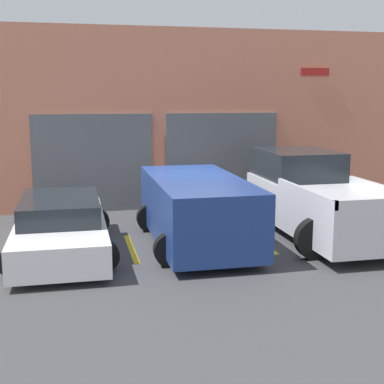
# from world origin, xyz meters

# --- Properties ---
(ground_plane) EXTENTS (28.00, 28.00, 0.00)m
(ground_plane) POSITION_xyz_m (0.00, 0.00, 0.00)
(ground_plane) COLOR #3D3D3F
(shophouse_building) EXTENTS (16.55, 0.68, 5.16)m
(shophouse_building) POSITION_xyz_m (-0.01, 3.29, 2.55)
(shophouse_building) COLOR #D17A5B
(shophouse_building) RESTS_ON ground
(pickup_truck) EXTENTS (2.51, 5.02, 1.90)m
(pickup_truck) POSITION_xyz_m (2.92, -0.75, 0.89)
(pickup_truck) COLOR silver
(pickup_truck) RESTS_ON ground
(sedan_white) EXTENTS (2.18, 4.59, 1.17)m
(sedan_white) POSITION_xyz_m (-2.92, -1.00, 0.56)
(sedan_white) COLOR white
(sedan_white) RESTS_ON ground
(sedan_side) EXTENTS (2.35, 4.48, 1.49)m
(sedan_side) POSITION_xyz_m (0.00, -1.02, 0.82)
(sedan_side) COLOR navy
(sedan_side) RESTS_ON ground
(parking_stripe_left) EXTENTS (0.12, 2.20, 0.01)m
(parking_stripe_left) POSITION_xyz_m (-1.46, -1.03, 0.00)
(parking_stripe_left) COLOR gold
(parking_stripe_left) RESTS_ON ground
(parking_stripe_centre) EXTENTS (0.12, 2.20, 0.01)m
(parking_stripe_centre) POSITION_xyz_m (1.46, -1.03, 0.00)
(parking_stripe_centre) COLOR gold
(parking_stripe_centre) RESTS_ON ground
(parking_stripe_right) EXTENTS (0.12, 2.20, 0.01)m
(parking_stripe_right) POSITION_xyz_m (4.38, -1.03, 0.00)
(parking_stripe_right) COLOR gold
(parking_stripe_right) RESTS_ON ground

